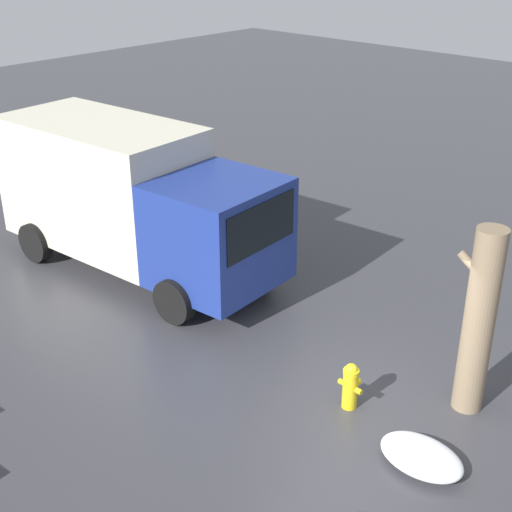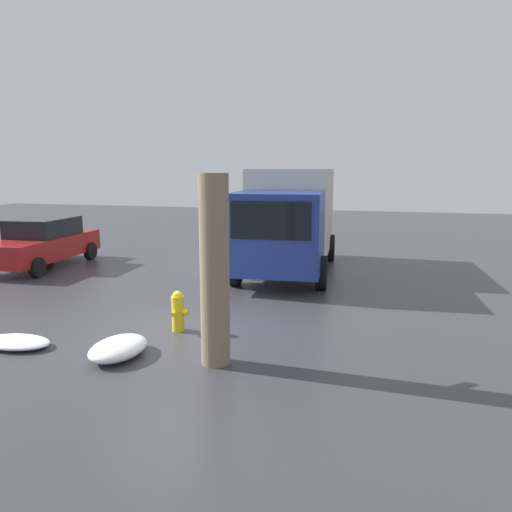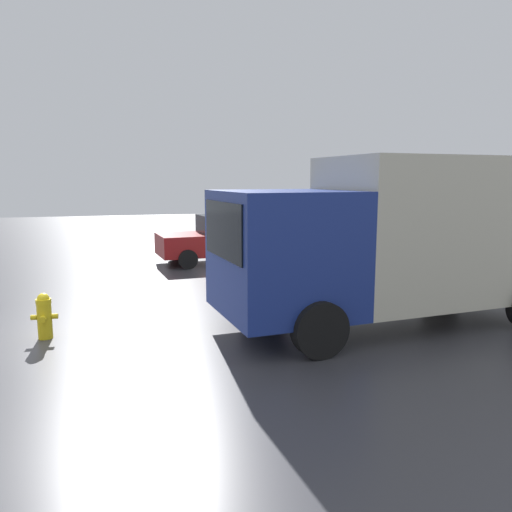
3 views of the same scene
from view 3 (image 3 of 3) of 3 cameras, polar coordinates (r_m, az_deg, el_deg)
name	(u,v)px [view 3 (image 3 of 3)]	position (r m, az deg, el deg)	size (l,w,h in m)	color
ground_plane	(46,338)	(9.53, -22.89, -8.65)	(60.00, 60.00, 0.00)	#38383D
fire_hydrant	(44,315)	(9.41, -23.04, -6.26)	(0.45, 0.35, 0.80)	yellow
delivery_truck	(401,236)	(9.77, 16.29, 2.24)	(6.82, 3.00, 3.14)	navy
parked_car	(228,238)	(16.61, -3.22, 2.05)	(4.60, 2.24, 1.56)	maroon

